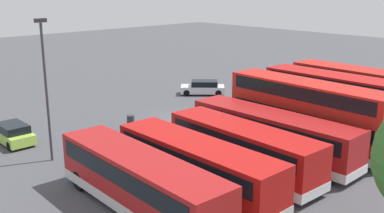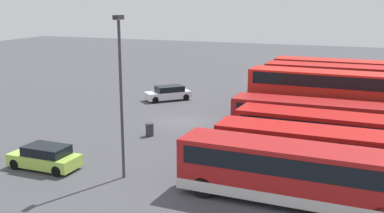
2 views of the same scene
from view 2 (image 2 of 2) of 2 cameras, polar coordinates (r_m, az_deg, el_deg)
The scene contains 13 objects.
ground_plane at distance 38.41m, azimuth -0.93°, elevation -1.91°, with size 140.00×140.00×0.00m, color #47474C.
bus_single_deck_near_end at distance 47.91m, azimuth 16.96°, elevation 2.50°, with size 2.80×11.00×2.95m.
bus_double_decker_second at distance 44.12m, azimuth 17.04°, elevation 2.73°, with size 2.90×10.96×4.55m.
bus_double_decker_third at distance 40.64m, azimuth 16.46°, elevation 1.93°, with size 2.66×10.76×4.55m.
bus_double_decker_fourth at distance 37.01m, azimuth 16.20°, elevation 0.90°, with size 2.97×12.09×4.55m.
bus_single_deck_fifth at distance 33.81m, azimuth 15.05°, elevation -1.59°, with size 2.70×11.98×2.95m.
bus_single_deck_sixth at distance 30.37m, azimuth 15.24°, elevation -3.25°, with size 2.96×10.48×2.95m.
bus_single_deck_seventh at distance 26.68m, azimuth 14.46°, elevation -5.45°, with size 2.73×10.76×2.95m.
bus_single_deck_far_end at distance 23.55m, azimuth 12.09°, elevation -7.81°, with size 3.02×11.44×2.95m.
car_hatchback_silver at distance 29.24m, azimuth -17.44°, elevation -5.91°, with size 1.86×4.25×1.43m.
car_small_green at distance 46.62m, azimuth -2.90°, elevation 1.63°, with size 4.41×4.39×1.43m.
lamp_post_tall at distance 25.66m, azimuth -8.66°, elevation 2.39°, with size 0.70×0.30×9.04m.
waste_bin_yellow at distance 34.59m, azimuth -5.18°, elevation -2.83°, with size 0.60×0.60×0.95m, color #333338.
Camera 2 is at (34.29, 14.22, 9.87)m, focal length 43.84 mm.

